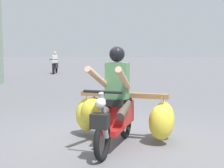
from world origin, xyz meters
TOP-DOWN VIEW (x-y plane):
  - ground_plane at (0.00, 0.00)m, footprint 120.00×120.00m
  - motorbike_main_loaded at (0.02, -0.08)m, footprint 1.82×1.87m
  - motorbike_distant_ahead_left at (-2.94, 15.36)m, footprint 0.50×1.62m

SIDE VIEW (x-z plane):
  - ground_plane at x=0.00m, z-range 0.00..0.00m
  - motorbike_main_loaded at x=0.02m, z-range -0.28..1.30m
  - motorbike_distant_ahead_left at x=-2.94m, z-range -0.13..1.27m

